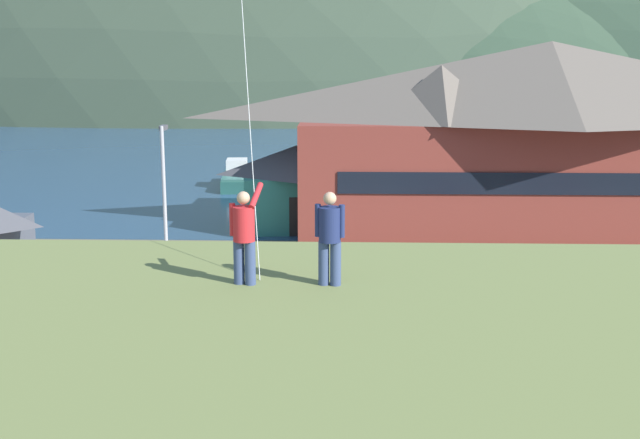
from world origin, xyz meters
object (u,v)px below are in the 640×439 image
storage_shed_waterside (296,185)px  moored_boat_wharfside (237,178)px  parked_car_front_row_silver (580,348)px  harbor_lodge (547,133)px  parked_car_front_row_red (364,344)px  wharf_dock (280,190)px  parking_light_pole (164,191)px  person_companion (330,235)px  parked_car_mid_row_far (511,291)px  person_kite_flyer (244,234)px  parked_car_mid_row_near (72,339)px

storage_shed_waterside → moored_boat_wharfside: size_ratio=1.04×
moored_boat_wharfside → parked_car_front_row_silver: (15.13, -35.04, 0.34)m
harbor_lodge → parked_car_front_row_red: bearing=-116.5°
wharf_dock → parking_light_pole: (-3.12, -21.46, 3.60)m
moored_boat_wharfside → parked_car_front_row_red: (8.65, -34.90, 0.34)m
harbor_lodge → wharf_dock: harbor_lodge is taller
harbor_lodge → storage_shed_waterside: 14.09m
person_companion → parking_light_pole: bearing=111.3°
harbor_lodge → parked_car_mid_row_far: harbor_lodge is taller
moored_boat_wharfside → storage_shed_waterside: bearing=-69.0°
parked_car_front_row_silver → parking_light_pole: size_ratio=0.65×
harbor_lodge → moored_boat_wharfside: bearing=143.3°
wharf_dock → parked_car_front_row_silver: parked_car_front_row_silver is taller
storage_shed_waterside → person_kite_flyer: 30.34m
parked_car_mid_row_near → person_companion: person_companion is taller
harbor_lodge → parking_light_pole: size_ratio=4.27×
parked_car_mid_row_near → person_kite_flyer: size_ratio=2.33×
person_kite_flyer → parked_car_front_row_silver: bearing=44.3°
parking_light_pole → moored_boat_wharfside: bearing=90.6°
parked_car_mid_row_near → parking_light_pole: 10.80m
harbor_lodge → wharf_dock: size_ratio=2.56×
storage_shed_waterside → parking_light_pole: size_ratio=1.05×
wharf_dock → parked_car_front_row_red: (5.28, -31.97, 0.71)m
parked_car_mid_row_far → parked_car_front_row_silver: same height
harbor_lodge → parked_car_mid_row_near: size_ratio=6.57×
harbor_lodge → person_companion: harbor_lodge is taller
storage_shed_waterside → parked_car_mid_row_far: bearing=-60.0°
parked_car_front_row_silver → person_kite_flyer: (-8.91, -8.68, 5.45)m
moored_boat_wharfside → parked_car_mid_row_far: size_ratio=1.57×
parked_car_front_row_red → storage_shed_waterside: bearing=99.1°
moored_boat_wharfside → parked_car_front_row_silver: size_ratio=1.54×
parked_car_front_row_silver → moored_boat_wharfside: bearing=113.4°
harbor_lodge → person_kite_flyer: 32.21m
parked_car_front_row_red → harbor_lodge: bearing=63.5°
parked_car_front_row_red → parked_car_mid_row_near: bearing=179.3°
person_kite_flyer → person_companion: bearing=-0.3°
parking_light_pole → person_companion: bearing=-68.7°
parking_light_pole → person_companion: person_companion is taller
parked_car_front_row_silver → parking_light_pole: (-14.88, 10.63, 2.88)m
storage_shed_waterside → parked_car_mid_row_far: 18.00m
harbor_lodge → moored_boat_wharfside: harbor_lodge is taller
parked_car_mid_row_far → harbor_lodge: bearing=72.4°
parked_car_mid_row_far → parking_light_pole: (-13.99, 4.80, 2.88)m
storage_shed_waterside → moored_boat_wharfside: storage_shed_waterside is taller
harbor_lodge → storage_shed_waterside: (-13.75, 0.50, -3.06)m
parked_car_front_row_red → parking_light_pole: 13.76m
parked_car_mid_row_near → parked_car_front_row_red: bearing=-0.7°
harbor_lodge → parked_car_front_row_silver: bearing=-100.5°
storage_shed_waterside → person_companion: size_ratio=4.01×
harbor_lodge → wharf_dock: bearing=144.3°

